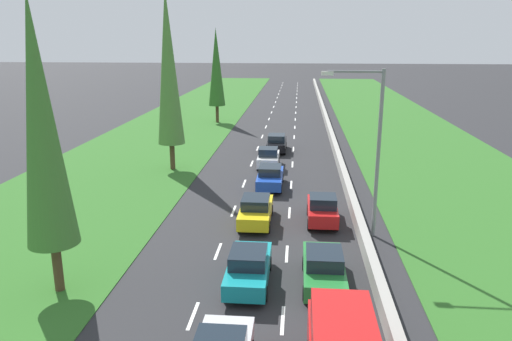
{
  "coord_description": "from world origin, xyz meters",
  "views": [
    {
      "loc": [
        2.18,
        -1.66,
        10.5
      ],
      "look_at": [
        -1.0,
        34.58,
        0.6
      ],
      "focal_mm": 34.35,
      "sensor_mm": 36.0,
      "label": 1
    }
  ],
  "objects": [
    {
      "name": "street_light_mast",
      "position": [
        6.04,
        23.79,
        5.23
      ],
      "size": [
        3.2,
        0.28,
        9.0
      ],
      "color": "gray",
      "rests_on": "ground"
    },
    {
      "name": "grass_verge_right",
      "position": [
        14.35,
        60.0,
        0.02
      ],
      "size": [
        14.0,
        140.0,
        0.04
      ],
      "primitive_type": "cube",
      "color": "#2D6623",
      "rests_on": "ground"
    },
    {
      "name": "green_sedan_right_lane",
      "position": [
        3.42,
        17.95,
        0.81
      ],
      "size": [
        1.82,
        4.5,
        1.64
      ],
      "color": "#237A33",
      "rests_on": "ground"
    },
    {
      "name": "ground_plane",
      "position": [
        0.0,
        60.0,
        0.0
      ],
      "size": [
        300.0,
        300.0,
        0.0
      ],
      "primitive_type": "plane",
      "color": "#28282B",
      "rests_on": "ground"
    },
    {
      "name": "lane_markings",
      "position": [
        0.0,
        60.0,
        0.01
      ],
      "size": [
        3.64,
        116.0,
        0.01
      ],
      "color": "white",
      "rests_on": "ground"
    },
    {
      "name": "grass_verge_left",
      "position": [
        -12.65,
        60.0,
        0.02
      ],
      "size": [
        14.0,
        140.0,
        0.04
      ],
      "primitive_type": "cube",
      "color": "#2D6623",
      "rests_on": "ground"
    },
    {
      "name": "red_hatchback_right_lane",
      "position": [
        3.68,
        25.48,
        0.84
      ],
      "size": [
        1.74,
        3.9,
        1.72
      ],
      "color": "red",
      "rests_on": "ground"
    },
    {
      "name": "white_hatchback_centre_lane",
      "position": [
        -0.25,
        37.86,
        0.84
      ],
      "size": [
        1.74,
        3.9,
        1.72
      ],
      "color": "white",
      "rests_on": "ground"
    },
    {
      "name": "black_sedan_centre_lane",
      "position": [
        0.15,
        43.97,
        0.81
      ],
      "size": [
        1.82,
        4.5,
        1.64
      ],
      "color": "black",
      "rests_on": "ground"
    },
    {
      "name": "yellow_sedan_centre_lane",
      "position": [
        -0.17,
        25.07,
        0.81
      ],
      "size": [
        1.82,
        4.5,
        1.64
      ],
      "color": "yellow",
      "rests_on": "ground"
    },
    {
      "name": "poplar_tree_nearest",
      "position": [
        -7.87,
        16.48,
        7.21
      ],
      "size": [
        2.11,
        2.11,
        12.31
      ],
      "color": "#4C3823",
      "rests_on": "ground"
    },
    {
      "name": "median_barrier",
      "position": [
        5.7,
        60.0,
        0.42
      ],
      "size": [
        0.44,
        120.0,
        0.85
      ],
      "primitive_type": "cube",
      "color": "#9E9B93",
      "rests_on": "ground"
    },
    {
      "name": "blue_sedan_centre_lane",
      "position": [
        0.23,
        32.21,
        0.81
      ],
      "size": [
        1.82,
        4.5,
        1.64
      ],
      "color": "#1E47B7",
      "rests_on": "ground"
    },
    {
      "name": "teal_sedan_centre_lane",
      "position": [
        0.15,
        17.75,
        0.81
      ],
      "size": [
        1.82,
        4.5,
        1.64
      ],
      "color": "teal",
      "rests_on": "ground"
    },
    {
      "name": "poplar_tree_second",
      "position": [
        -8.05,
        36.56,
        8.22
      ],
      "size": [
        2.16,
        2.16,
        14.33
      ],
      "color": "#4C3823",
      "rests_on": "ground"
    },
    {
      "name": "poplar_tree_third",
      "position": [
        -8.15,
        59.66,
        6.9
      ],
      "size": [
        2.09,
        2.09,
        11.7
      ],
      "color": "#4C3823",
      "rests_on": "ground"
    }
  ]
}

